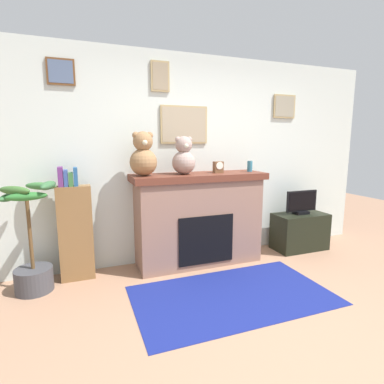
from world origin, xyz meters
name	(u,v)px	position (x,y,z in m)	size (l,w,h in m)	color
ground_plane	(290,340)	(0.00, 0.00, 0.00)	(12.00, 12.00, 0.00)	#A0765B
back_wall	(196,159)	(0.00, 2.00, 1.31)	(5.20, 0.15, 2.60)	silver
fireplace	(199,218)	(-0.09, 1.69, 0.58)	(1.66, 0.55, 1.14)	#8D6757
bookshelf	(75,230)	(-1.54, 1.74, 0.57)	(0.36, 0.16, 1.27)	brown
potted_plant	(32,254)	(-1.96, 1.59, 0.41)	(0.55, 0.58, 1.14)	#3F3F44
tv_stand	(300,231)	(1.45, 1.64, 0.26)	(0.75, 0.40, 0.52)	black
television	(301,203)	(1.45, 1.64, 0.67)	(0.49, 0.14, 0.33)	black
area_rug	(233,295)	(-0.09, 0.77, 0.00)	(1.98, 1.13, 0.01)	navy
candle_jar	(250,166)	(0.62, 1.68, 1.21)	(0.07, 0.07, 0.14)	teal
mantel_clock	(218,167)	(0.16, 1.68, 1.22)	(0.12, 0.09, 0.14)	brown
teddy_bear_grey	(143,156)	(-0.77, 1.68, 1.37)	(0.31, 0.31, 0.50)	#966E47
teddy_bear_brown	(184,157)	(-0.29, 1.68, 1.35)	(0.28, 0.28, 0.45)	gray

